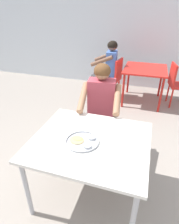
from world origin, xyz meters
TOP-DOWN VIEW (x-y plane):
  - ground_plane at (0.00, 0.00)m, footprint 12.00×12.00m
  - back_wall at (0.00, 3.50)m, footprint 12.00×0.12m
  - table_foreground at (-0.07, -0.00)m, footprint 1.08×0.94m
  - thali_tray at (-0.13, -0.05)m, footprint 0.31×0.31m
  - chair_foreground at (-0.19, 0.95)m, footprint 0.47×0.48m
  - diner_foreground at (-0.17, 0.73)m, footprint 0.55×0.59m
  - table_background_red at (0.28, 2.57)m, footprint 0.83×0.91m
  - chair_red_left at (-0.36, 2.54)m, footprint 0.48×0.48m
  - chair_red_right at (0.91, 2.60)m, footprint 0.46×0.46m
  - patron_background at (-0.51, 2.57)m, footprint 0.58×0.52m

SIDE VIEW (x-z plane):
  - ground_plane at x=0.00m, z-range -0.05..0.00m
  - chair_foreground at x=-0.19m, z-range 0.06..0.93m
  - chair_red_right at x=0.91m, z-range 0.07..0.93m
  - chair_red_left at x=-0.36m, z-range 0.06..0.94m
  - table_background_red at x=0.28m, z-range 0.28..1.01m
  - table_foreground at x=-0.07m, z-range 0.30..1.03m
  - patron_background at x=-0.51m, z-range 0.12..1.34m
  - diner_foreground at x=-0.17m, z-range 0.11..1.35m
  - thali_tray at x=-0.13m, z-range 0.73..0.76m
  - back_wall at x=0.00m, z-range 0.00..3.40m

